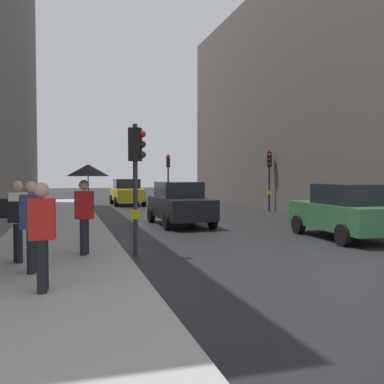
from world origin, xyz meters
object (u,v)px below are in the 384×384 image
traffic_light_far_median (168,169)px  pedestrian_with_umbrella (87,184)px  car_dark_suv (180,204)px  pedestrian_with_black_backpack (15,216)px  pedestrian_with_grey_backpack (29,221)px  traffic_light_mid_street (269,169)px  traffic_light_near_right (136,165)px  pedestrian_in_red_jacket (42,232)px  car_green_estate (345,211)px  car_yellow_taxi (127,192)px

traffic_light_far_median → pedestrian_with_umbrella: traffic_light_far_median is taller
traffic_light_far_median → car_dark_suv: bearing=-101.4°
pedestrian_with_black_backpack → pedestrian_with_umbrella: bearing=18.3°
pedestrian_with_black_backpack → pedestrian_with_grey_backpack: bearing=-72.4°
traffic_light_mid_street → car_dark_suv: traffic_light_mid_street is taller
car_dark_suv → pedestrian_with_grey_backpack: (-5.15, -8.17, 0.29)m
pedestrian_with_black_backpack → traffic_light_mid_street: bearing=45.2°
car_dark_suv → pedestrian_with_grey_backpack: 9.66m
traffic_light_near_right → pedestrian_in_red_jacket: 4.32m
pedestrian_with_black_backpack → pedestrian_in_red_jacket: bearing=-75.6°
car_green_estate → pedestrian_with_grey_backpack: (-9.27, -3.03, 0.29)m
car_green_estate → pedestrian_with_umbrella: (-8.11, -1.38, 0.96)m
traffic_light_far_median → traffic_light_mid_street: bearing=-67.2°
traffic_light_far_median → pedestrian_with_umbrella: bearing=-108.3°
car_green_estate → pedestrian_in_red_jacket: (-8.96, -4.51, 0.25)m
car_green_estate → pedestrian_in_red_jacket: bearing=-153.3°
traffic_light_near_right → traffic_light_mid_street: size_ratio=0.98×
car_dark_suv → pedestrian_in_red_jacket: bearing=-116.6°
car_green_estate → car_yellow_taxi: same height
pedestrian_with_umbrella → pedestrian_with_grey_backpack: pedestrian_with_umbrella is taller
pedestrian_with_umbrella → pedestrian_with_black_backpack: 1.75m
pedestrian_in_red_jacket → car_dark_suv: bearing=63.4°
traffic_light_near_right → car_green_estate: traffic_light_near_right is taller
car_yellow_taxi → pedestrian_with_black_backpack: 20.04m
traffic_light_mid_street → car_dark_suv: (-6.58, -5.14, -1.49)m
car_dark_suv → traffic_light_near_right: bearing=-114.3°
traffic_light_far_median → pedestrian_with_umbrella: size_ratio=1.66×
traffic_light_mid_street → pedestrian_with_umbrella: size_ratio=1.60×
pedestrian_with_grey_backpack → pedestrian_in_red_jacket: bearing=-78.2°
traffic_light_near_right → car_green_estate: 7.07m
traffic_light_far_median → car_green_estate: (1.30, -19.22, -1.57)m
car_green_estate → pedestrian_with_umbrella: pedestrian_with_umbrella is taller
car_green_estate → pedestrian_with_black_backpack: bearing=-168.9°
car_yellow_taxi → pedestrian_in_red_jacket: (-4.38, -22.01, 0.25)m
car_green_estate → car_yellow_taxi: size_ratio=1.02×
traffic_light_mid_street → car_yellow_taxi: (-7.04, 7.21, -1.49)m
pedestrian_with_black_backpack → pedestrian_with_grey_backpack: (0.36, -1.14, 0.00)m
pedestrian_with_umbrella → pedestrian_in_red_jacket: (-0.85, -3.13, -0.71)m
traffic_light_near_right → car_dark_suv: size_ratio=0.79×
car_green_estate → pedestrian_with_grey_backpack: pedestrian_with_grey_backpack is taller
pedestrian_with_grey_backpack → pedestrian_in_red_jacket: size_ratio=1.00×
traffic_light_near_right → pedestrian_with_black_backpack: traffic_light_near_right is taller
car_dark_suv → pedestrian_with_black_backpack: 8.94m
traffic_light_far_median → car_green_estate: bearing=-86.1°
traffic_light_near_right → car_yellow_taxi: traffic_light_near_right is taller
traffic_light_far_median → pedestrian_with_grey_backpack: (-7.97, -22.25, -1.29)m
traffic_light_mid_street → pedestrian_with_grey_backpack: traffic_light_mid_street is taller
pedestrian_with_black_backpack → pedestrian_in_red_jacket: (0.67, -2.63, -0.03)m
traffic_light_near_right → traffic_light_far_median: 20.90m
traffic_light_mid_street → pedestrian_with_umbrella: traffic_light_mid_street is taller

